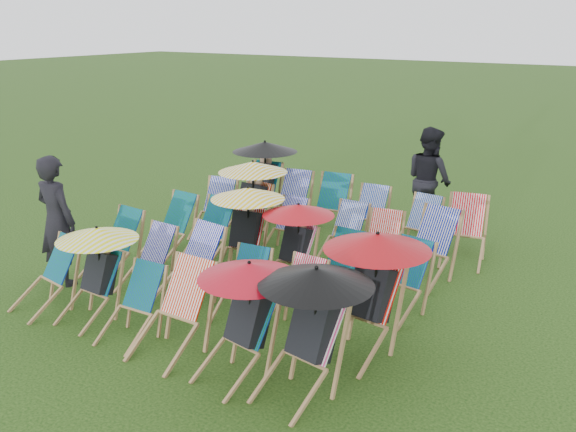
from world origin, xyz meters
The scene contains 33 objects.
ground centered at (0.00, 0.00, 0.00)m, with size 100.00×100.00×0.00m, color black.
deckchair_0 centered at (-1.88, -2.31, 0.45)m, with size 0.72×0.91×0.90m.
deckchair_1 centered at (-1.12, -2.17, 0.62)m, with size 1.00×1.04×1.18m.
deckchair_2 centered at (-0.35, -2.30, 0.42)m, with size 0.59×0.80×0.84m.
deckchair_3 centered at (0.28, -2.29, 0.51)m, with size 0.68×0.94×1.01m.
deckchair_4 centered at (1.24, -2.28, 0.67)m, with size 1.06×1.13×1.26m.
deckchair_5 centered at (1.97, -2.21, 0.71)m, with size 1.13×1.20×1.34m.
deckchair_6 centered at (-2.06, -1.03, 0.47)m, with size 0.67×0.90×0.93m.
deckchair_7 centered at (-1.26, -1.14, 0.43)m, with size 0.61×0.82×0.86m.
deckchair_8 centered at (-0.49, -1.16, 0.50)m, with size 0.79×1.00×1.00m.
deckchair_9 centered at (0.38, -1.13, 0.42)m, with size 0.63×0.82×0.84m.
deckchair_10 centered at (1.14, -1.10, 0.43)m, with size 0.60×0.81×0.85m.
deckchair_11 centered at (2.09, -1.12, 0.74)m, with size 1.18×1.25×1.40m.
deckchair_12 centered at (-1.93, 0.01, 0.48)m, with size 0.69×0.92×0.95m.
deckchair_13 centered at (-1.22, 0.11, 0.48)m, with size 0.63×0.88×0.95m.
deckchair_14 centered at (-0.48, 0.07, 0.68)m, with size 1.08×1.18×1.28m.
deckchair_15 centered at (0.39, 0.04, 0.62)m, with size 1.00×1.04×1.18m.
deckchair_16 centered at (1.13, -0.04, 0.44)m, with size 0.63×0.85×0.89m.
deckchair_17 centered at (2.00, 0.02, 0.46)m, with size 0.74×0.93×0.92m.
deckchair_18 centered at (-1.97, 1.19, 0.47)m, with size 0.78×0.97×0.94m.
deckchair_19 centered at (-1.27, 1.24, 0.72)m, with size 1.15×1.21×1.36m.
deckchair_20 centered at (-0.48, 1.16, 0.42)m, with size 0.55×0.77×0.83m.
deckchair_21 centered at (0.52, 1.26, 0.44)m, with size 0.61×0.83×0.89m.
deckchair_22 centered at (1.20, 1.18, 0.44)m, with size 0.70×0.89×0.87m.
deckchair_23 centered at (1.89, 1.24, 0.51)m, with size 0.80×1.02×1.01m.
deckchair_24 centered at (-1.88, 2.48, 0.76)m, with size 1.21×1.29×1.44m.
deckchair_25 centered at (-1.11, 2.29, 0.49)m, with size 0.75×0.97×0.97m.
deckchair_26 centered at (-0.36, 2.39, 0.49)m, with size 0.77×0.98×0.99m.
deckchair_27 centered at (0.41, 2.33, 0.45)m, with size 0.65×0.87×0.90m.
deckchair_28 centered at (1.32, 2.30, 0.44)m, with size 0.66×0.86×0.88m.
deckchair_29 centered at (2.09, 2.28, 0.49)m, with size 0.82×1.02×0.99m.
person_left centered at (-2.43, -1.64, 0.93)m, with size 0.68×0.44×1.85m, color black.
person_rear centered at (1.05, 3.45, 0.93)m, with size 0.90×0.70×1.85m, color black.
Camera 1 is at (4.89, -7.02, 3.61)m, focal length 40.00 mm.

